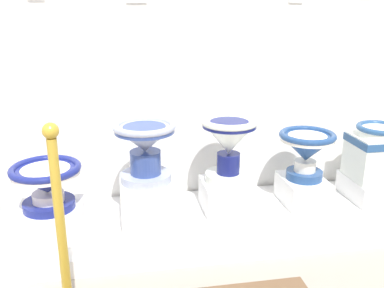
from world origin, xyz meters
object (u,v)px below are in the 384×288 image
object	(u,v)px
plinth_block_central_ornate	(227,195)
antique_toilet_central_ornate	(229,141)
plinth_block_leftmost	(147,201)
plinth_block_broad_patterned	(51,221)
antique_toilet_tall_cobalt	(306,148)
antique_toilet_leftmost	(145,144)
antique_toilet_broad_patterned	(47,181)
plinth_block_slender_white	(372,187)
antique_toilet_slender_white	(377,150)
plinth_block_tall_cobalt	(303,190)
stanchion_post_near_left	(66,282)

from	to	relation	value
plinth_block_central_ornate	antique_toilet_central_ornate	world-z (taller)	antique_toilet_central_ornate
plinth_block_leftmost	antique_toilet_central_ornate	world-z (taller)	antique_toilet_central_ornate
plinth_block_broad_patterned	plinth_block_central_ornate	distance (m)	1.11
antique_toilet_central_ornate	plinth_block_leftmost	bearing A→B (deg)	-172.73
plinth_block_leftmost	plinth_block_broad_patterned	bearing A→B (deg)	-171.81
plinth_block_broad_patterned	antique_toilet_tall_cobalt	xyz separation A→B (m)	(1.63, 0.16, 0.30)
plinth_block_broad_patterned	antique_toilet_tall_cobalt	bearing A→B (deg)	5.63
antique_toilet_central_ornate	plinth_block_broad_patterned	bearing A→B (deg)	-172.25
plinth_block_leftmost	antique_toilet_leftmost	xyz separation A→B (m)	(-0.00, 0.00, 0.37)
antique_toilet_broad_patterned	antique_toilet_tall_cobalt	size ratio (longest dim) A/B	1.08
antique_toilet_tall_cobalt	plinth_block_slender_white	bearing A→B (deg)	-1.08
plinth_block_central_ornate	antique_toilet_central_ornate	xyz separation A→B (m)	(0.00, 0.00, 0.37)
antique_toilet_broad_patterned	plinth_block_central_ornate	world-z (taller)	antique_toilet_broad_patterned
antique_toilet_slender_white	antique_toilet_broad_patterned	bearing A→B (deg)	-175.96
plinth_block_tall_cobalt	antique_toilet_tall_cobalt	world-z (taller)	antique_toilet_tall_cobalt
antique_toilet_central_ornate	plinth_block_slender_white	size ratio (longest dim) A/B	1.12
plinth_block_central_ornate	plinth_block_leftmost	bearing A→B (deg)	-172.73
plinth_block_central_ornate	antique_toilet_slender_white	xyz separation A→B (m)	(1.04, 0.00, 0.25)
antique_toilet_leftmost	plinth_block_central_ornate	distance (m)	0.67
antique_toilet_leftmost	plinth_block_leftmost	bearing A→B (deg)	0.00
plinth_block_central_ornate	plinth_block_broad_patterned	bearing A→B (deg)	-172.25
antique_toilet_central_ornate	antique_toilet_slender_white	world-z (taller)	antique_toilet_central_ornate
plinth_block_central_ornate	antique_toilet_broad_patterned	bearing A→B (deg)	-172.25
antique_toilet_broad_patterned	antique_toilet_central_ornate	bearing A→B (deg)	7.75
plinth_block_central_ornate	antique_toilet_central_ornate	distance (m)	0.37
plinth_block_broad_patterned	antique_toilet_leftmost	xyz separation A→B (m)	(0.57, 0.08, 0.42)
plinth_block_tall_cobalt	antique_toilet_broad_patterned	bearing A→B (deg)	-174.37
plinth_block_central_ornate	plinth_block_tall_cobalt	xyz separation A→B (m)	(0.53, 0.01, -0.01)
plinth_block_leftmost	antique_toilet_tall_cobalt	world-z (taller)	antique_toilet_tall_cobalt
antique_toilet_leftmost	stanchion_post_near_left	distance (m)	0.98
antique_toilet_leftmost	plinth_block_slender_white	xyz separation A→B (m)	(1.57, 0.07, -0.43)
antique_toilet_central_ornate	plinth_block_slender_white	xyz separation A→B (m)	(1.04, 0.00, -0.40)
antique_toilet_leftmost	antique_toilet_central_ornate	size ratio (longest dim) A/B	0.88
plinth_block_tall_cobalt	plinth_block_slender_white	distance (m)	0.51
antique_toilet_broad_patterned	antique_toilet_central_ornate	distance (m)	1.11
antique_toilet_leftmost	antique_toilet_slender_white	size ratio (longest dim) A/B	0.99
plinth_block_broad_patterned	plinth_block_slender_white	xyz separation A→B (m)	(2.13, 0.15, -0.01)
plinth_block_leftmost	antique_toilet_tall_cobalt	distance (m)	1.09
antique_toilet_leftmost	plinth_block_central_ornate	bearing A→B (deg)	7.27
antique_toilet_leftmost	antique_toilet_tall_cobalt	size ratio (longest dim) A/B	1.01
antique_toilet_leftmost	antique_toilet_slender_white	world-z (taller)	antique_toilet_leftmost
plinth_block_central_ornate	stanchion_post_near_left	world-z (taller)	stanchion_post_near_left
plinth_block_broad_patterned	antique_toilet_central_ornate	distance (m)	1.17
plinth_block_broad_patterned	antique_toilet_central_ornate	xyz separation A→B (m)	(1.10, 0.15, 0.38)
antique_toilet_slender_white	stanchion_post_near_left	xyz separation A→B (m)	(-1.97, -0.90, -0.17)
plinth_block_broad_patterned	plinth_block_leftmost	xyz separation A→B (m)	(0.57, 0.08, 0.05)
antique_toilet_broad_patterned	plinth_block_slender_white	size ratio (longest dim) A/B	1.05
antique_toilet_broad_patterned	plinth_block_tall_cobalt	world-z (taller)	antique_toilet_broad_patterned
plinth_block_leftmost	plinth_block_tall_cobalt	bearing A→B (deg)	4.25
antique_toilet_slender_white	plinth_block_central_ornate	bearing A→B (deg)	-179.91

